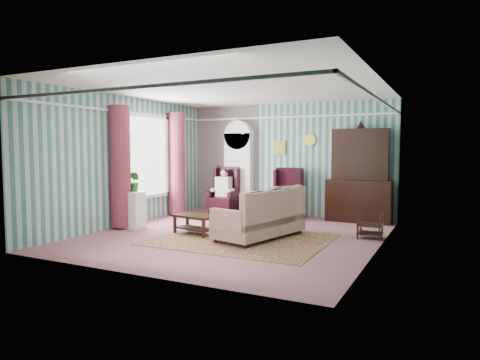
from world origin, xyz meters
The scene contains 17 objects.
floor centered at (0.00, 0.00, 0.00)m, with size 6.00×6.00×0.00m, color #965761.
room_shell centered at (-0.62, 0.18, 2.01)m, with size 5.53×6.02×2.91m.
bookcase centered at (-1.35, 2.84, 1.12)m, with size 0.80×0.28×2.24m, color white.
dresser_hutch centered at (1.90, 2.72, 1.18)m, with size 1.50×0.56×2.36m, color black.
wingback_left centered at (-1.60, 2.45, 0.62)m, with size 0.76×0.80×1.25m, color black.
wingback_right centered at (0.15, 2.45, 0.62)m, with size 0.76×0.80×1.25m, color black.
seated_woman centered at (-1.60, 2.45, 0.59)m, with size 0.44×0.40×1.18m, color silver, non-canonical shape.
round_side_table centered at (-0.70, 2.60, 0.30)m, with size 0.50×0.50×0.60m, color black.
nest_table centered at (2.47, 0.90, 0.27)m, with size 0.45×0.38×0.54m, color black.
plant_stand centered at (-2.40, -0.30, 0.40)m, with size 0.55×0.35×0.80m, color white.
rug centered at (0.30, -0.30, 0.01)m, with size 3.20×2.60×0.01m, color #4D1920.
sofa centered at (0.55, -0.03, 0.50)m, with size 1.96×1.08×0.99m, color #C2B496.
floral_armchair centered at (0.70, 0.44, 0.44)m, with size 0.83×0.74×0.89m, color #C3B697.
coffee_table centered at (-0.77, -0.27, 0.20)m, with size 0.91×0.46×0.39m, color black.
potted_plant_a centered at (-2.51, -0.41, 1.00)m, with size 0.36×0.32×0.41m, color #2B5A1C.
potted_plant_b centered at (-2.34, -0.23, 1.02)m, with size 0.24×0.19×0.43m, color #1C581B.
potted_plant_c centered at (-2.50, -0.22, 0.98)m, with size 0.21×0.21×0.37m, color #1B4A17.
Camera 1 is at (3.86, -7.52, 1.73)m, focal length 32.00 mm.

